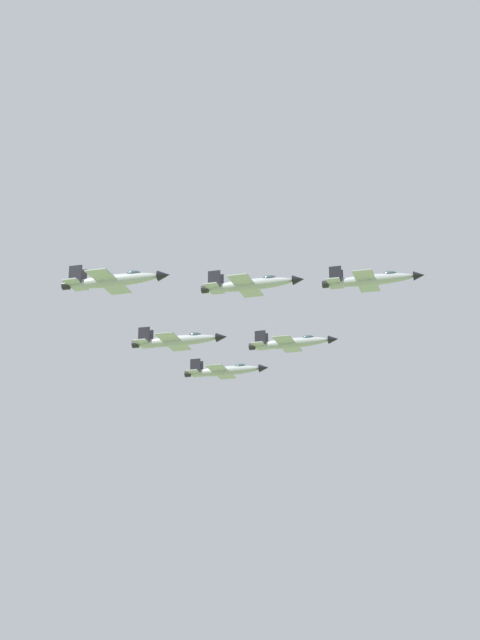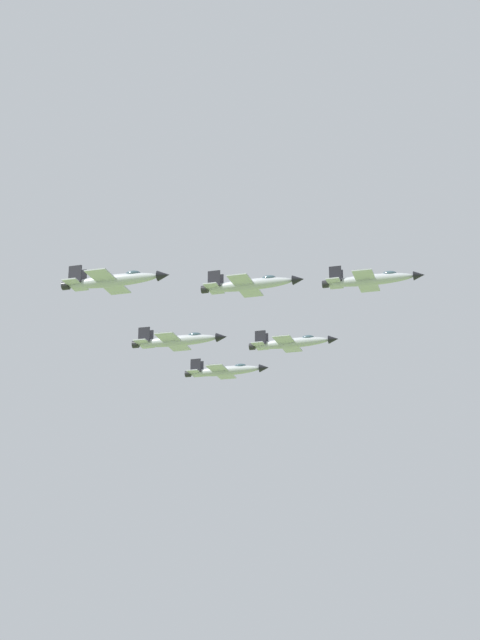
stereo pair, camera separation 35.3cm
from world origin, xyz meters
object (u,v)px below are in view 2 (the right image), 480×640
at_px(jet_left_wingman, 291,343).
at_px(jet_right_wingman, 250,284).
at_px(jet_left_outer, 225,371).
at_px(jet_lead, 371,279).
at_px(jet_right_outer, 113,280).
at_px(jet_slot_rear, 177,340).

bearing_deg(jet_left_wingman, jet_right_wingman, -88.91).
distance_m(jet_left_wingman, jet_left_outer, 23.85).
relative_size(jet_lead, jet_right_outer, 1.02).
relative_size(jet_right_wingman, jet_left_outer, 0.96).
height_order(jet_right_wingman, jet_slot_rear, jet_right_wingman).
distance_m(jet_right_wingman, jet_left_outer, 49.79).
relative_size(jet_left_wingman, jet_right_outer, 0.98).
distance_m(jet_lead, jet_slot_rear, 37.28).
bearing_deg(jet_right_outer, jet_left_wingman, 68.69).
bearing_deg(jet_left_wingman, jet_right_outer, -110.32).
distance_m(jet_lead, jet_left_wingman, 24.49).
xyz_separation_m(jet_lead, jet_right_wingman, (-23.62, -3.30, -4.72)).
bearing_deg(jet_left_outer, jet_right_outer, -89.84).
xyz_separation_m(jet_left_outer, jet_right_outer, (-33.11, -52.17, -2.36)).
bearing_deg(jet_slot_rear, jet_lead, -0.40).
xyz_separation_m(jet_left_wingman, jet_left_outer, (-7.06, 22.78, 0.04)).
bearing_deg(jet_slot_rear, jet_left_outer, 89.60).
bearing_deg(jet_right_outer, jet_lead, 40.47).
distance_m(jet_right_wingman, jet_right_outer, 24.06).
distance_m(jet_left_wingman, jet_right_outer, 49.83).
xyz_separation_m(jet_right_outer, jet_slot_rear, (16.56, 26.09, -0.42)).
distance_m(jet_right_wingman, jet_slot_rear, 24.12).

